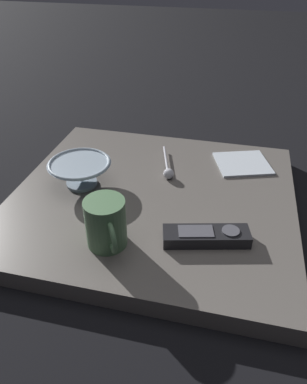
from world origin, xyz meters
TOP-DOWN VIEW (x-y plane):
  - ground_plane at (0.00, 0.00)m, footprint 6.00×6.00m
  - table at (0.00, 0.00)m, footprint 0.64×0.59m
  - cereal_bowl at (-0.18, 0.00)m, footprint 0.15×0.15m
  - coffee_mug at (-0.05, -0.18)m, footprint 0.08×0.10m
  - teaspoon at (0.02, 0.09)m, footprint 0.05×0.15m
  - tv_remote_near at (0.14, -0.13)m, footprint 0.17×0.09m
  - folded_napkin at (0.20, 0.18)m, footprint 0.16×0.16m

SIDE VIEW (x-z plane):
  - ground_plane at x=0.00m, z-range 0.00..0.00m
  - table at x=0.00m, z-range 0.00..0.04m
  - folded_napkin at x=0.20m, z-range 0.04..0.05m
  - tv_remote_near at x=0.14m, z-range 0.04..0.07m
  - teaspoon at x=0.02m, z-range 0.04..0.07m
  - cereal_bowl at x=-0.18m, z-range 0.05..0.11m
  - coffee_mug at x=-0.05m, z-range 0.04..0.14m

